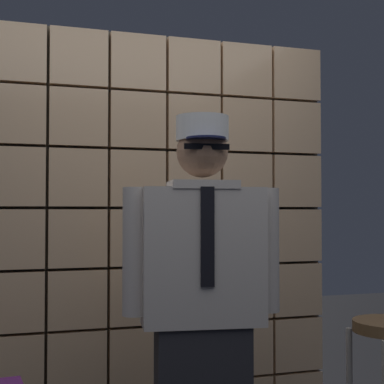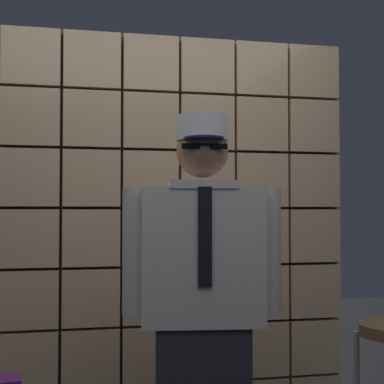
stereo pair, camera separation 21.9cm
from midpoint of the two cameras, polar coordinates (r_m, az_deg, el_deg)
glass_block_wall at (r=3.26m, az=-2.30°, el=-4.51°), size 2.34×0.10×2.34m
standing_person at (r=2.46m, az=3.65°, el=-11.50°), size 0.68×0.32×1.70m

